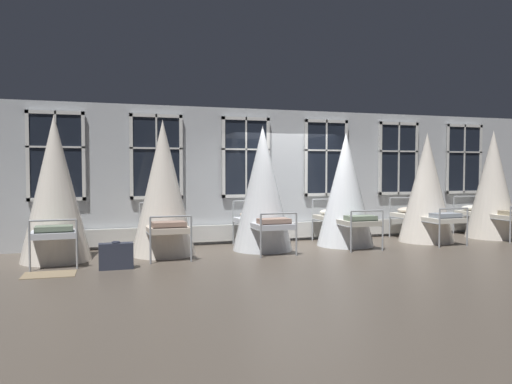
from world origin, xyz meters
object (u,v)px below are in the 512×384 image
at_px(cot_second, 163,189).
at_px(cot_fourth, 345,191).
at_px(cot_first, 55,190).
at_px(cot_sixth, 493,186).
at_px(cot_third, 263,190).
at_px(suitcase_dark, 116,256).
at_px(cot_fifth, 426,189).

bearing_deg(cot_second, cot_fourth, -90.69).
relative_size(cot_first, cot_sixth, 1.02).
bearing_deg(cot_third, cot_fourth, -90.48).
distance_m(cot_third, suitcase_dark, 3.38).
bearing_deg(cot_sixth, cot_first, 89.17).
xyz_separation_m(cot_third, suitcase_dark, (-3.00, -1.17, -1.03)).
height_order(cot_second, cot_sixth, cot_second).
distance_m(cot_third, cot_sixth, 5.93).
bearing_deg(cot_first, cot_fifth, -91.02).
xyz_separation_m(cot_second, suitcase_dark, (-0.96, -1.20, -1.06)).
distance_m(cot_fourth, suitcase_dark, 5.16).
bearing_deg(cot_fourth, cot_sixth, -90.13).
distance_m(cot_first, suitcase_dark, 1.86).
height_order(cot_first, cot_sixth, cot_first).
bearing_deg(cot_first, cot_sixth, -90.69).
bearing_deg(cot_third, cot_first, 89.53).
distance_m(cot_first, cot_fourth, 5.92).
relative_size(cot_sixth, suitcase_dark, 4.64).
bearing_deg(cot_fifth, cot_first, 88.93).
height_order(cot_fifth, suitcase_dark, cot_fifth).
xyz_separation_m(cot_second, cot_third, (2.04, -0.03, -0.03)).
bearing_deg(suitcase_dark, cot_third, 22.18).
distance_m(cot_second, cot_fifth, 6.03).
height_order(cot_second, cot_third, cot_second).
bearing_deg(suitcase_dark, cot_sixth, 8.43).
bearing_deg(cot_first, cot_second, -89.31).
relative_size(cot_first, cot_fifth, 1.06).
bearing_deg(cot_third, suitcase_dark, 110.52).
xyz_separation_m(cot_second, cot_fourth, (3.96, -0.03, -0.08)).
xyz_separation_m(cot_third, cot_fourth, (1.92, 0.01, -0.05)).
bearing_deg(cot_fifth, cot_third, 88.50).
bearing_deg(cot_fourth, cot_fifth, -91.53).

